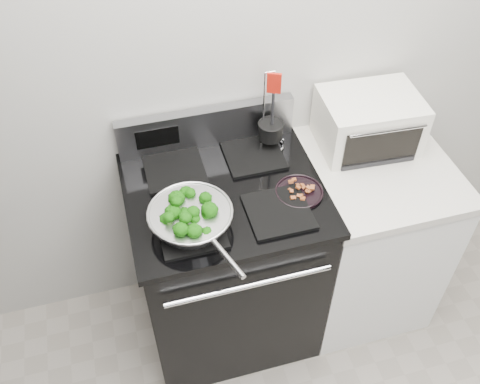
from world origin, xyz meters
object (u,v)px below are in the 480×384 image
object	(u,v)px
bacon_plate	(299,190)
toaster_oven	(368,121)
utensil_holder	(270,134)
gas_range	(226,261)
skillet	(191,217)

from	to	relation	value
bacon_plate	toaster_oven	size ratio (longest dim) A/B	0.45
utensil_holder	gas_range	bearing A→B (deg)	-116.85
toaster_oven	gas_range	bearing A→B (deg)	-164.14
utensil_holder	toaster_oven	distance (m)	0.43
utensil_holder	skillet	bearing A→B (deg)	-115.43
toaster_oven	bacon_plate	bearing A→B (deg)	-145.10
gas_range	utensil_holder	xyz separation A→B (m)	(0.26, 0.21, 0.53)
skillet	bacon_plate	world-z (taller)	skillet
gas_range	toaster_oven	bearing A→B (deg)	12.63
gas_range	skillet	world-z (taller)	gas_range
skillet	toaster_oven	bearing A→B (deg)	0.90
gas_range	utensil_holder	distance (m)	0.62
utensil_holder	toaster_oven	bearing A→B (deg)	16.98
bacon_plate	toaster_oven	bearing A→B (deg)	31.67
utensil_holder	toaster_oven	size ratio (longest dim) A/B	0.89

